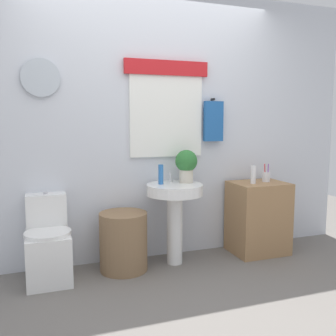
% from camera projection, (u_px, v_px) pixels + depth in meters
% --- Properties ---
extents(ground_plane, '(8.00, 8.00, 0.00)m').
position_uv_depth(ground_plane, '(194.00, 307.00, 2.74)').
color(ground_plane, slate).
extents(back_wall, '(4.40, 0.18, 2.60)m').
position_uv_depth(back_wall, '(149.00, 126.00, 3.65)').
color(back_wall, silver).
rests_on(back_wall, ground_plane).
extents(toilet, '(0.38, 0.51, 0.74)m').
position_uv_depth(toilet, '(48.00, 246.00, 3.20)').
color(toilet, white).
rests_on(toilet, ground_plane).
extents(laundry_hamper, '(0.43, 0.43, 0.53)m').
position_uv_depth(laundry_hamper, '(124.00, 241.00, 3.39)').
color(laundry_hamper, '#846647').
rests_on(laundry_hamper, ground_plane).
extents(pedestal_sink, '(0.53, 0.53, 0.77)m').
position_uv_depth(pedestal_sink, '(175.00, 203.00, 3.51)').
color(pedestal_sink, white).
rests_on(pedestal_sink, ground_plane).
extents(faucet, '(0.03, 0.03, 0.10)m').
position_uv_depth(faucet, '(170.00, 177.00, 3.60)').
color(faucet, silver).
rests_on(faucet, pedestal_sink).
extents(wooden_cabinet, '(0.55, 0.44, 0.73)m').
position_uv_depth(wooden_cabinet, '(258.00, 217.00, 3.84)').
color(wooden_cabinet, '#9E754C').
rests_on(wooden_cabinet, ground_plane).
extents(soap_bottle, '(0.05, 0.05, 0.18)m').
position_uv_depth(soap_bottle, '(161.00, 174.00, 3.48)').
color(soap_bottle, '#2D6BB7').
rests_on(soap_bottle, pedestal_sink).
extents(potted_plant, '(0.21, 0.21, 0.31)m').
position_uv_depth(potted_plant, '(186.00, 164.00, 3.57)').
color(potted_plant, beige).
rests_on(potted_plant, pedestal_sink).
extents(lotion_bottle, '(0.05, 0.05, 0.18)m').
position_uv_depth(lotion_bottle, '(253.00, 175.00, 3.72)').
color(lotion_bottle, white).
rests_on(lotion_bottle, wooden_cabinet).
extents(toothbrush_cup, '(0.08, 0.08, 0.19)m').
position_uv_depth(toothbrush_cup, '(266.00, 177.00, 3.84)').
color(toothbrush_cup, silver).
rests_on(toothbrush_cup, wooden_cabinet).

